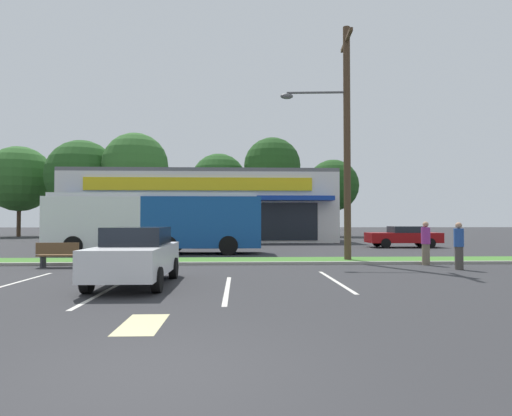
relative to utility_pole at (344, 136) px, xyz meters
name	(u,v)px	position (x,y,z in m)	size (l,w,h in m)	color
ground_plane	(152,376)	(-5.52, -13.75, -5.46)	(240.00, 240.00, 0.00)	#2D2D30
grass_median	(216,261)	(-5.52, 0.25, -5.40)	(56.00, 2.20, 0.12)	#427A2D
curb_lip	(214,263)	(-5.52, -0.97, -5.40)	(56.00, 0.24, 0.12)	#99968C
parking_stripe_0	(15,283)	(-10.91, -5.95, -5.45)	(0.12, 4.80, 0.01)	silver
parking_stripe_1	(105,291)	(-7.88, -7.59, -5.45)	(0.12, 4.80, 0.01)	silver
parking_stripe_2	(227,289)	(-4.84, -7.30, -5.45)	(0.12, 4.80, 0.01)	silver
parking_stripe_3	(335,281)	(-1.69, -5.90, -5.45)	(0.12, 4.80, 0.01)	silver
lot_arrow	(142,324)	(-6.19, -11.18, -5.45)	(0.70, 1.60, 0.01)	beige
storefront_building	(205,208)	(-7.71, 22.53, -2.43)	(22.56, 13.90, 6.04)	silver
tree_far_left	(19,179)	(-29.71, 32.86, 1.16)	(7.47, 7.47, 10.36)	#473323
tree_left	(82,176)	(-21.54, 29.71, 1.21)	(7.72, 7.72, 10.53)	#473323
tree_mid_left	(135,166)	(-15.53, 28.50, 2.19)	(6.95, 6.95, 11.13)	#473323
tree_mid	(219,181)	(-6.82, 32.13, 0.87)	(6.38, 6.38, 9.53)	#473323
tree_mid_right	(272,166)	(-0.88, 29.13, 2.31)	(6.17, 6.17, 10.87)	#473323
tree_right	(333,185)	(6.40, 32.02, 0.44)	(5.97, 5.97, 8.90)	#473323
utility_pole	(344,136)	(0.00, 0.00, 0.00)	(3.04, 2.40, 10.21)	#4C3826
city_bus	(156,221)	(-9.03, 5.36, -3.69)	(11.38, 2.70, 3.25)	#144793
bus_stop_bench	(59,254)	(-11.40, -1.68, -4.95)	(1.60, 0.45, 0.95)	brown
car_0	(207,236)	(-6.69, 11.11, -4.67)	(4.60, 1.89, 1.51)	black
car_1	(404,236)	(6.57, 10.55, -4.71)	(4.79, 2.00, 1.41)	maroon
car_2	(124,236)	(-12.25, 11.25, -4.67)	(4.72, 2.00, 1.54)	#0C3F1E
car_4	(136,255)	(-7.39, -6.43, -4.64)	(1.92, 4.42, 1.59)	silver
pedestrian_near_bench	(459,246)	(3.47, -3.04, -4.59)	(0.35, 0.35, 1.72)	#47423D
pedestrian_by_pole	(426,243)	(2.98, -1.34, -4.58)	(0.35, 0.35, 1.75)	#726651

